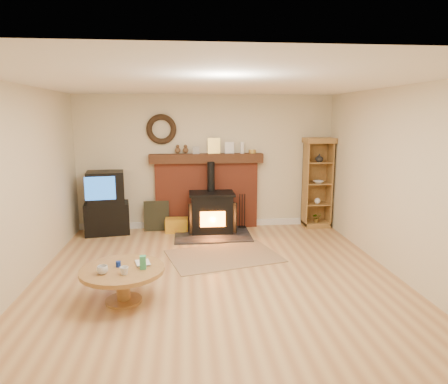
{
  "coord_description": "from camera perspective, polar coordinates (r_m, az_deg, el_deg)",
  "views": [
    {
      "loc": [
        -0.41,
        -5.06,
        2.2
      ],
      "look_at": [
        0.18,
        1.0,
        1.04
      ],
      "focal_mm": 32.0,
      "sensor_mm": 36.0,
      "label": 1
    }
  ],
  "objects": [
    {
      "name": "leaning_painting",
      "position": [
        7.86,
        -9.62,
        -3.38
      ],
      "size": [
        0.48,
        0.13,
        0.58
      ],
      "primitive_type": "cube",
      "rotation": [
        -0.17,
        0.0,
        0.0
      ],
      "color": "black",
      "rests_on": "ground"
    },
    {
      "name": "chimney_breast",
      "position": [
        7.86,
        -2.49,
        0.57
      ],
      "size": [
        2.2,
        0.22,
        1.78
      ],
      "color": "#993D27",
      "rests_on": "ground"
    },
    {
      "name": "room_shell",
      "position": [
        5.19,
        -1.23,
        5.49
      ],
      "size": [
        5.02,
        5.52,
        2.61
      ],
      "color": "beige",
      "rests_on": "ground"
    },
    {
      "name": "area_rug",
      "position": [
        6.43,
        -0.04,
        -9.12
      ],
      "size": [
        1.93,
        1.55,
        0.01
      ],
      "primitive_type": "cube",
      "rotation": [
        0.0,
        0.0,
        0.26
      ],
      "color": "brown",
      "rests_on": "ground"
    },
    {
      "name": "curio_cabinet",
      "position": [
        8.15,
        13.14,
        1.32
      ],
      "size": [
        0.57,
        0.41,
        1.78
      ],
      "color": "brown",
      "rests_on": "ground"
    },
    {
      "name": "coffee_table",
      "position": [
        4.98,
        -14.3,
        -11.37
      ],
      "size": [
        1.0,
        1.0,
        0.58
      ],
      "color": "brown",
      "rests_on": "ground"
    },
    {
      "name": "wood_stove",
      "position": [
        7.57,
        -1.75,
        -3.06
      ],
      "size": [
        1.4,
        1.0,
        1.34
      ],
      "color": "black",
      "rests_on": "ground"
    },
    {
      "name": "firelog_box",
      "position": [
        7.74,
        -6.78,
        -4.73
      ],
      "size": [
        0.43,
        0.28,
        0.27
      ],
      "primitive_type": "cube",
      "rotation": [
        0.0,
        0.0,
        -0.02
      ],
      "color": "yellow",
      "rests_on": "ground"
    },
    {
      "name": "ground",
      "position": [
        5.53,
        -0.89,
        -12.61
      ],
      "size": [
        5.5,
        5.5,
        0.0
      ],
      "primitive_type": "plane",
      "color": "#AC7647",
      "rests_on": "ground"
    },
    {
      "name": "tv_unit",
      "position": [
        7.84,
        -16.43,
        -1.64
      ],
      "size": [
        0.88,
        0.67,
        1.18
      ],
      "color": "black",
      "rests_on": "ground"
    },
    {
      "name": "fire_tools",
      "position": [
        7.91,
        2.59,
        -4.33
      ],
      "size": [
        0.16,
        0.16,
        0.7
      ],
      "color": "black",
      "rests_on": "ground"
    }
  ]
}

